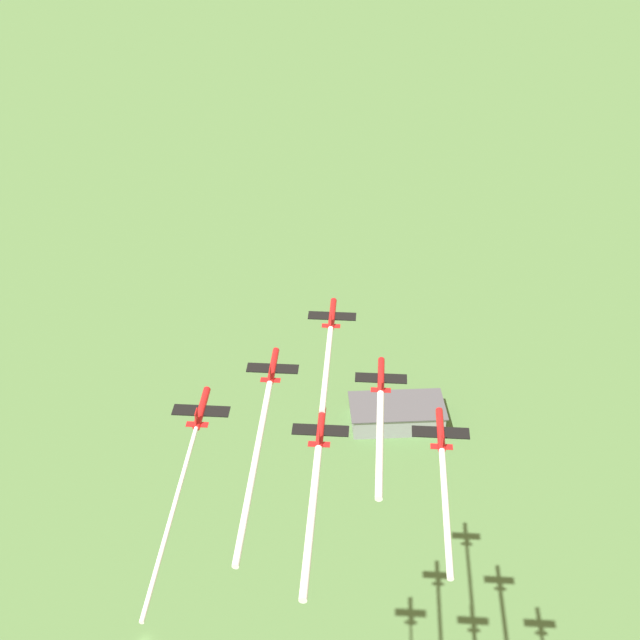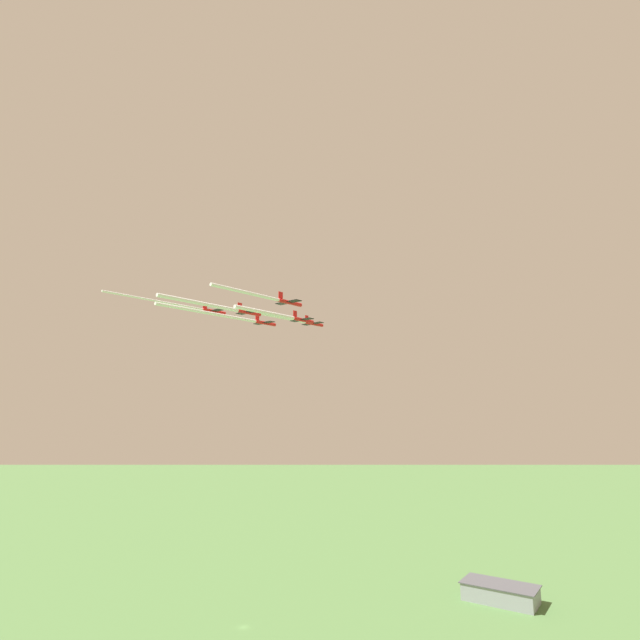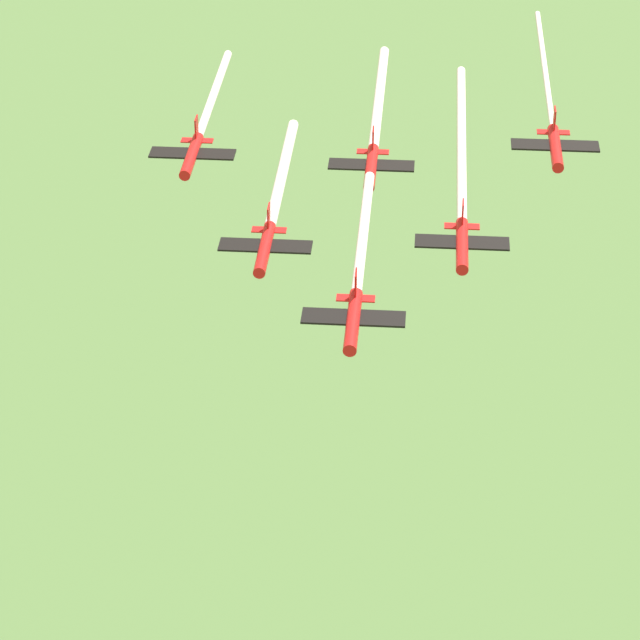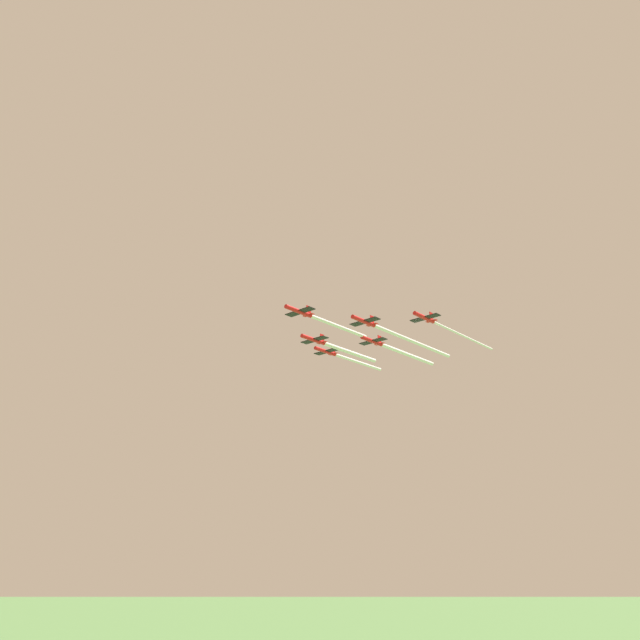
% 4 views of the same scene
% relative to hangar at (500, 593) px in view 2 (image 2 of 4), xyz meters
% --- Properties ---
extents(ground_plane, '(3000.00, 3000.00, 0.00)m').
position_rel_hangar_xyz_m(ground_plane, '(-96.43, -105.12, -4.77)').
color(ground_plane, '#4C723D').
extents(hangar, '(40.58, 21.41, 9.49)m').
position_rel_hangar_xyz_m(hangar, '(0.00, 0.00, 0.00)').
color(hangar, gray).
rests_on(hangar, ground_plane).
extents(jet_0, '(10.77, 11.31, 3.77)m').
position_rel_hangar_xyz_m(jet_0, '(-37.55, -130.44, 137.82)').
color(jet_0, red).
extents(jet_1, '(10.77, 11.31, 3.77)m').
position_rel_hangar_xyz_m(jet_1, '(-50.75, -147.60, 136.90)').
color(jet_1, red).
extents(jet_2, '(10.77, 11.31, 3.77)m').
position_rel_hangar_xyz_m(jet_2, '(-28.97, -150.31, 135.56)').
color(jet_2, red).
extents(jet_3, '(10.77, 11.31, 3.77)m').
position_rel_hangar_xyz_m(jet_3, '(-63.95, -164.76, 140.59)').
color(jet_3, red).
extents(jet_4, '(10.77, 11.31, 3.77)m').
position_rel_hangar_xyz_m(jet_4, '(-42.17, -167.47, 137.21)').
color(jet_4, red).
extents(jet_5, '(10.77, 11.31, 3.77)m').
position_rel_hangar_xyz_m(jet_5, '(-20.38, -170.19, 137.97)').
color(jet_5, red).
extents(smoke_trail_0, '(4.62, 27.97, 1.16)m').
position_rel_hangar_xyz_m(smoke_trail_0, '(-39.92, -149.48, 137.76)').
color(smoke_trail_0, white).
extents(smoke_trail_1, '(6.91, 46.16, 1.18)m').
position_rel_hangar_xyz_m(smoke_trail_1, '(-54.26, -175.73, 136.85)').
color(smoke_trail_1, white).
extents(smoke_trail_2, '(4.93, 28.94, 1.36)m').
position_rel_hangar_xyz_m(smoke_trail_2, '(-31.40, -169.82, 135.51)').
color(smoke_trail_2, white).
extents(smoke_trail_3, '(5.88, 41.40, 0.74)m').
position_rel_hangar_xyz_m(smoke_trail_3, '(-67.16, -190.54, 140.53)').
color(smoke_trail_3, white).
extents(smoke_trail_4, '(5.48, 33.54, 1.33)m').
position_rel_hangar_xyz_m(smoke_trail_4, '(-44.88, -189.29, 137.15)').
color(smoke_trail_4, white).
extents(smoke_trail_5, '(4.65, 28.65, 1.10)m').
position_rel_hangar_xyz_m(smoke_trail_5, '(-22.80, -189.57, 137.91)').
color(smoke_trail_5, white).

